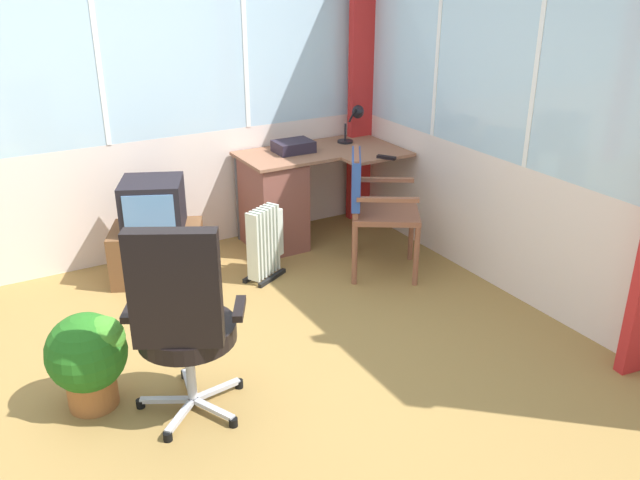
% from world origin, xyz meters
% --- Properties ---
extents(ground, '(5.44, 4.81, 0.06)m').
position_xyz_m(ground, '(0.00, 0.00, -0.03)').
color(ground, olive).
extents(north_window_panel, '(4.44, 0.07, 2.64)m').
position_xyz_m(north_window_panel, '(0.00, 1.94, 1.32)').
color(north_window_panel, silver).
rests_on(north_window_panel, ground).
extents(east_window_panel, '(0.07, 3.81, 2.64)m').
position_xyz_m(east_window_panel, '(2.25, 0.00, 1.32)').
color(east_window_panel, silver).
rests_on(east_window_panel, ground).
extents(curtain_corner, '(0.23, 0.08, 2.54)m').
position_xyz_m(curtain_corner, '(2.12, 1.81, 1.27)').
color(curtain_corner, red).
rests_on(curtain_corner, ground).
extents(desk, '(1.28, 0.78, 0.75)m').
position_xyz_m(desk, '(1.21, 1.59, 0.40)').
color(desk, '#915F45').
rests_on(desk, ground).
extents(desk_lamp, '(0.23, 0.19, 0.32)m').
position_xyz_m(desk_lamp, '(1.96, 1.62, 0.96)').
color(desk_lamp, black).
rests_on(desk_lamp, desk).
extents(tv_remote, '(0.12, 0.15, 0.02)m').
position_xyz_m(tv_remote, '(1.90, 1.10, 0.76)').
color(tv_remote, black).
rests_on(tv_remote, desk).
extents(paper_tray, '(0.30, 0.24, 0.09)m').
position_xyz_m(paper_tray, '(1.37, 1.63, 0.80)').
color(paper_tray, '#281F2C').
rests_on(paper_tray, desk).
extents(wooden_armchair, '(0.66, 0.66, 0.92)m').
position_xyz_m(wooden_armchair, '(1.55, 0.80, 0.59)').
color(wooden_armchair, '#92553C').
rests_on(wooden_armchair, ground).
extents(office_chair, '(0.62, 0.60, 1.09)m').
position_xyz_m(office_chair, '(-0.20, -0.20, 0.60)').
color(office_chair, '#B7B7BF').
rests_on(office_chair, ground).
extents(tv_on_stand, '(0.76, 0.66, 0.76)m').
position_xyz_m(tv_on_stand, '(0.16, 1.47, 0.33)').
color(tv_on_stand, brown).
rests_on(tv_on_stand, ground).
extents(space_heater, '(0.37, 0.30, 0.55)m').
position_xyz_m(space_heater, '(0.85, 1.10, 0.28)').
color(space_heater, silver).
rests_on(space_heater, ground).
extents(potted_plant, '(0.42, 0.42, 0.53)m').
position_xyz_m(potted_plant, '(-0.60, 0.16, 0.31)').
color(potted_plant, '#A45F2F').
rests_on(potted_plant, ground).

